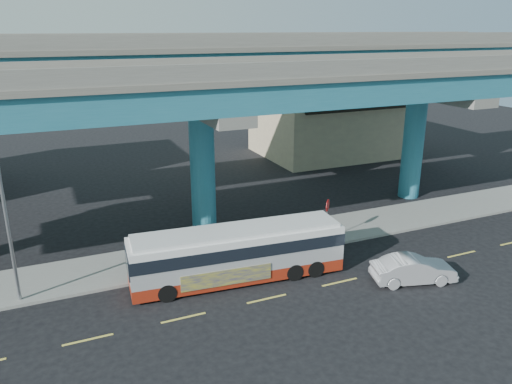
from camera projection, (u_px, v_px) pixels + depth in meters
name	position (u px, v px, depth m)	size (l,w,h in m)	color
ground	(264.00, 296.00, 23.53)	(120.00, 120.00, 0.00)	black
sidewalk	(224.00, 249.00, 28.29)	(70.00, 4.00, 0.15)	gray
lane_markings	(267.00, 299.00, 23.27)	(58.00, 0.12, 0.01)	#D8C64C
viaduct	(199.00, 81.00, 28.58)	(52.00, 12.40, 11.70)	#20657C
building_beige	(333.00, 118.00, 49.27)	(14.00, 10.23, 7.00)	tan
transit_bus	(238.00, 252.00, 24.65)	(10.81, 3.19, 2.73)	maroon
sedan	(413.00, 270.00, 24.62)	(4.35, 2.50, 1.36)	#A8A8AC
street_lamp	(2.00, 199.00, 20.87)	(0.50, 2.53, 7.78)	gray
stop_sign	(327.00, 211.00, 28.80)	(0.56, 0.56, 2.54)	gray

